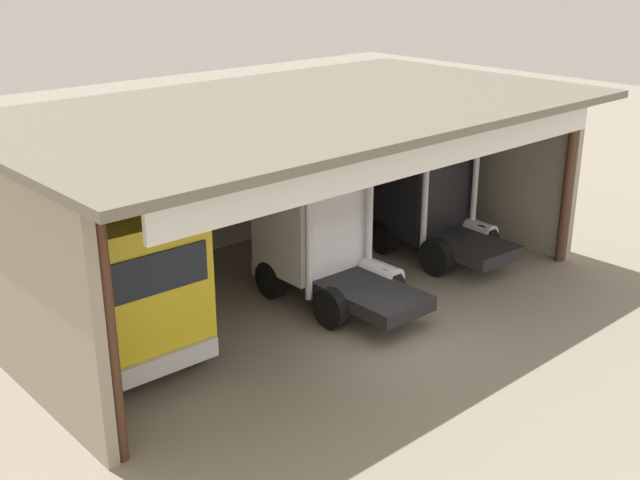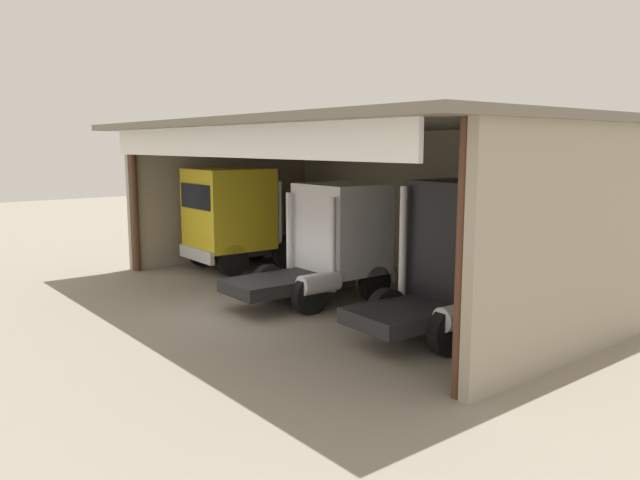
% 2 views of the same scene
% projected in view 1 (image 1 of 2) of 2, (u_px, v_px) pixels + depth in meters
% --- Properties ---
extents(ground_plane, '(80.00, 80.00, 0.00)m').
position_uv_depth(ground_plane, '(398.00, 338.00, 19.08)').
color(ground_plane, gray).
rests_on(ground_plane, ground).
extents(workshop_shed, '(15.81, 9.24, 5.24)m').
position_uv_depth(workshop_shed, '(272.00, 155.00, 21.11)').
color(workshop_shed, '#9E937F').
rests_on(workshop_shed, ground).
extents(truck_yellow_left_bay, '(2.75, 4.84, 3.71)m').
position_uv_depth(truck_yellow_left_bay, '(126.00, 285.00, 17.14)').
color(truck_yellow_left_bay, yellow).
rests_on(truck_yellow_left_bay, ground).
extents(truck_white_yard_outside, '(2.53, 4.98, 3.42)m').
position_uv_depth(truck_white_yard_outside, '(319.00, 235.00, 20.79)').
color(truck_white_yard_outside, white).
rests_on(truck_white_yard_outside, ground).
extents(truck_black_right_bay, '(2.62, 4.75, 3.71)m').
position_uv_depth(truck_black_right_bay, '(426.00, 193.00, 23.82)').
color(truck_black_right_bay, black).
rests_on(truck_black_right_bay, ground).
extents(oil_drum, '(0.58, 0.58, 0.91)m').
position_uv_depth(oil_drum, '(156.00, 266.00, 22.20)').
color(oil_drum, '#B21E19').
rests_on(oil_drum, ground).
extents(tool_cart, '(0.90, 0.60, 1.00)m').
position_uv_depth(tool_cart, '(298.00, 228.00, 25.09)').
color(tool_cart, black).
rests_on(tool_cart, ground).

